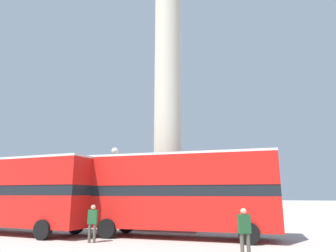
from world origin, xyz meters
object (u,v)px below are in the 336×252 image
object	(u,v)px
monument_column	(168,92)
pedestrian_near_lamp	(244,229)
street_lamp	(114,178)
pedestrian_by_plinth	(93,221)
bus_a	(12,192)
equestrian_statue	(107,203)
bus_b	(179,191)

from	to	relation	value
monument_column	pedestrian_near_lamp	bearing A→B (deg)	-56.68
street_lamp	pedestrian_by_plinth	bearing A→B (deg)	-70.39
bus_a	equestrian_statue	distance (m)	11.95
bus_b	bus_a	bearing A→B (deg)	-174.22
equestrian_statue	pedestrian_by_plinth	distance (m)	15.06
monument_column	pedestrian_near_lamp	world-z (taller)	monument_column
bus_b	pedestrian_near_lamp	size ratio (longest dim) A/B	5.93
bus_a	equestrian_statue	xyz separation A→B (m)	(-0.16, 11.91, -0.97)
monument_column	bus_a	bearing A→B (deg)	-142.25
equestrian_statue	pedestrian_near_lamp	size ratio (longest dim) A/B	3.18
bus_b	pedestrian_near_lamp	xyz separation A→B (m)	(3.70, -4.17, -1.45)
monument_column	pedestrian_by_plinth	size ratio (longest dim) A/B	14.21
monument_column	street_lamp	world-z (taller)	monument_column
pedestrian_near_lamp	monument_column	bearing A→B (deg)	93.77
pedestrian_by_plinth	equestrian_statue	bearing A→B (deg)	-73.44
bus_b	equestrian_statue	size ratio (longest dim) A/B	1.86
bus_b	street_lamp	world-z (taller)	street_lamp
street_lamp	monument_column	bearing A→B (deg)	28.48
bus_b	street_lamp	distance (m)	6.45
pedestrian_near_lamp	pedestrian_by_plinth	bearing A→B (deg)	140.21
bus_b	monument_column	bearing A→B (deg)	112.92
pedestrian_near_lamp	street_lamp	bearing A→B (deg)	113.02
monument_column	bus_a	xyz separation A→B (m)	(-7.99, -6.19, -7.63)
monument_column	equestrian_statue	bearing A→B (deg)	144.95
bus_a	pedestrian_by_plinth	world-z (taller)	bus_a
bus_a	bus_b	distance (m)	10.30
equestrian_statue	street_lamp	distance (m)	9.14
monument_column	pedestrian_by_plinth	distance (m)	11.95
monument_column	bus_b	world-z (taller)	monument_column
bus_a	pedestrian_near_lamp	xyz separation A→B (m)	(13.92, -2.83, -1.41)
pedestrian_by_plinth	monument_column	bearing A→B (deg)	-110.24
bus_b	pedestrian_by_plinth	distance (m)	4.79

